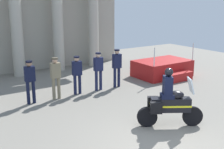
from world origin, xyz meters
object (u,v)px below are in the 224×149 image
Objects in this scene: officer_in_row_3 at (98,68)px; officer_in_row_4 at (117,65)px; reviewing_stand at (163,69)px; motorcycle_with_rider at (168,102)px; officer_in_row_1 at (56,75)px; officer_in_row_2 at (77,72)px; officer_in_row_0 at (30,79)px.

officer_in_row_4 is (0.95, -0.05, 0.04)m from officer_in_row_3.
officer_in_row_4 reaches higher than reviewing_stand.
reviewing_stand reaches higher than officer_in_row_3.
reviewing_stand is at bearing 79.84° from motorcycle_with_rider.
officer_in_row_2 is at bearing -170.13° from officer_in_row_1.
officer_in_row_1 is (-6.11, -0.29, 0.60)m from reviewing_stand.
motorcycle_with_rider is at bearing 126.52° from officer_in_row_0.
reviewing_stand is at bearing -173.43° from officer_in_row_1.
officer_in_row_0 is 0.89× the size of motorcycle_with_rider.
officer_in_row_0 is 4.03m from officer_in_row_4.
officer_in_row_4 reaches higher than officer_in_row_0.
motorcycle_with_rider is (-4.26, -4.73, 0.39)m from reviewing_stand.
officer_in_row_4 reaches higher than officer_in_row_3.
officer_in_row_1 is (1.03, -0.04, 0.01)m from officer_in_row_0.
officer_in_row_4 is at bearing -177.79° from officer_in_row_2.
officer_in_row_1 is at bearing 144.48° from motorcycle_with_rider.
motorcycle_with_rider is at bearing 104.27° from officer_in_row_2.
officer_in_row_2 is 1.04m from officer_in_row_3.
officer_in_row_0 is at bearing 3.96° from officer_in_row_4.
reviewing_stand is 6.38m from motorcycle_with_rider.
motorcycle_with_rider is (1.84, -4.43, -0.21)m from officer_in_row_1.
officer_in_row_0 reaches higher than officer_in_row_2.
officer_in_row_1 reaches higher than officer_in_row_3.
officer_in_row_0 is 0.96× the size of officer_in_row_4.
motorcycle_with_rider reaches higher than officer_in_row_1.
officer_in_row_0 is at bearing 1.55° from officer_in_row_1.
officer_in_row_2 is (1.01, 0.11, -0.04)m from officer_in_row_1.
officer_in_row_2 is 4.62m from motorcycle_with_rider.
reviewing_stand is at bearing -173.46° from officer_in_row_3.
reviewing_stand is at bearing -171.72° from officer_in_row_4.
officer_in_row_3 is at bearing -177.28° from reviewing_stand.
reviewing_stand is 1.72× the size of officer_in_row_2.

